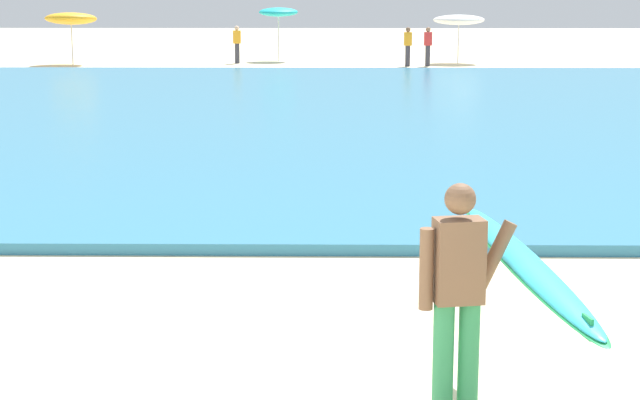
% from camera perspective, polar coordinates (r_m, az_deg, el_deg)
% --- Properties ---
extents(sea, '(120.00, 28.00, 0.14)m').
position_cam_1_polar(sea, '(25.76, -1.19, 4.93)').
color(sea, teal).
rests_on(sea, ground).
extents(surfer_with_board, '(1.15, 2.73, 1.73)m').
position_cam_1_polar(surfer_with_board, '(7.35, 9.46, -4.38)').
color(surfer_with_board, '#338E56').
rests_on(surfer_with_board, ground).
extents(beach_umbrella_0, '(2.12, 2.15, 2.21)m').
position_cam_1_polar(beach_umbrella_0, '(44.44, -13.64, 9.74)').
color(beach_umbrella_0, beige).
rests_on(beach_umbrella_0, ground).
extents(beach_umbrella_1, '(1.70, 1.72, 2.34)m').
position_cam_1_polar(beach_umbrella_1, '(45.52, -2.32, 10.36)').
color(beach_umbrella_1, beige).
rests_on(beach_umbrella_1, ground).
extents(beach_umbrella_2, '(2.16, 2.16, 2.04)m').
position_cam_1_polar(beach_umbrella_2, '(44.43, 7.71, 9.87)').
color(beach_umbrella_2, beige).
rests_on(beach_umbrella_2, ground).
extents(beachgoer_near_row_left, '(0.32, 0.20, 1.58)m').
position_cam_1_polar(beachgoer_near_row_left, '(44.07, -4.62, 8.65)').
color(beachgoer_near_row_left, '#383842').
rests_on(beachgoer_near_row_left, ground).
extents(beachgoer_near_row_mid, '(0.32, 0.20, 1.58)m').
position_cam_1_polar(beachgoer_near_row_mid, '(42.33, 4.89, 8.53)').
color(beachgoer_near_row_mid, '#383842').
rests_on(beachgoer_near_row_mid, ground).
extents(beachgoer_near_row_right, '(0.32, 0.20, 1.58)m').
position_cam_1_polar(beachgoer_near_row_right, '(42.49, 6.00, 8.52)').
color(beachgoer_near_row_right, '#383842').
rests_on(beachgoer_near_row_right, ground).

